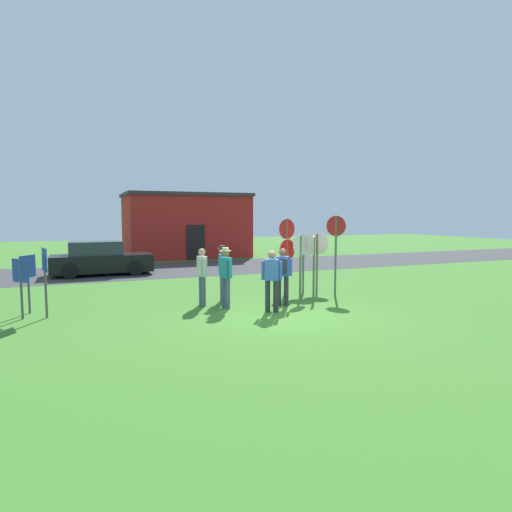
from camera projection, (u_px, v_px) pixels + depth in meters
name	position (u px, v px, depth m)	size (l,w,h in m)	color
ground_plane	(285.00, 316.00, 11.45)	(80.00, 80.00, 0.00)	#3D7528
street_asphalt	(186.00, 268.00, 21.69)	(60.00, 6.40, 0.01)	#38383A
building_background	(185.00, 225.00, 28.11)	(7.64, 5.43, 4.05)	#B2231E
parked_car_on_street	(101.00, 259.00, 19.33)	(4.30, 2.03, 1.51)	black
stop_sign_tallest	(336.00, 241.00, 14.18)	(0.43, 0.57, 2.66)	#51664C
stop_sign_nearest	(287.00, 242.00, 14.97)	(0.72, 0.19, 2.55)	#51664C
stop_sign_rear_right	(287.00, 257.00, 14.11)	(0.71, 0.28, 1.89)	#51664C
stop_sign_leaning_left	(303.00, 253.00, 14.72)	(0.66, 0.49, 2.02)	#51664C
stop_sign_rear_left	(314.00, 256.00, 14.07)	(0.42, 0.51, 2.00)	#51664C
stop_sign_leaning_right	(317.00, 251.00, 15.12)	(0.60, 0.53, 2.06)	#51664C
stop_sign_center_cluster	(300.00, 255.00, 13.76)	(0.66, 0.29, 2.06)	#51664C
person_in_teal	(223.00, 270.00, 13.21)	(0.31, 0.56, 1.74)	#4C5670
person_in_blue	(226.00, 274.00, 12.30)	(0.31, 0.56, 1.74)	#4C5670
person_near_signs	(202.00, 274.00, 12.61)	(0.22, 0.57, 1.69)	#4C5670
person_with_sunhat	(272.00, 278.00, 11.77)	(0.51, 0.36, 1.69)	#2D2D33
person_holding_notes	(282.00, 273.00, 12.60)	(0.50, 0.46, 1.69)	#2D2D33
info_panel_leftmost	(21.00, 278.00, 10.97)	(0.42, 0.47, 1.55)	#4C4C51
info_panel_middle	(28.00, 274.00, 11.62)	(0.34, 0.52, 1.58)	#4C4C51
info_panel_rightmost	(45.00, 270.00, 11.07)	(0.16, 0.59, 1.82)	#4C4C51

